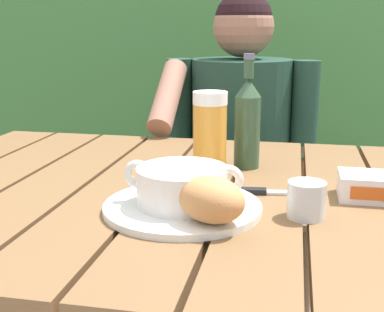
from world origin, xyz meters
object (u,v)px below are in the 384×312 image
(serving_plate, at_px, (183,207))
(table_knife, at_px, (265,192))
(butter_tub, at_px, (371,187))
(chair_near_diner, at_px, (244,194))
(beer_bottle, at_px, (247,121))
(water_glass_small, at_px, (306,200))
(soup_bowl, at_px, (182,185))
(beer_glass, at_px, (210,133))
(bread_roll, at_px, (211,199))
(person_eating, at_px, (238,147))

(serving_plate, distance_m, table_knife, 0.17)
(butter_tub, bearing_deg, chair_near_diner, 109.54)
(serving_plate, relative_size, beer_bottle, 1.09)
(chair_near_diner, xyz_separation_m, butter_tub, (0.31, -0.87, 0.32))
(water_glass_small, bearing_deg, table_knife, 124.23)
(soup_bowl, height_order, water_glass_small, soup_bowl)
(chair_near_diner, distance_m, butter_tub, 0.98)
(chair_near_diner, distance_m, beer_glass, 0.86)
(serving_plate, bearing_deg, bread_roll, -49.40)
(chair_near_diner, bearing_deg, soup_bowl, -90.62)
(person_eating, xyz_separation_m, water_glass_small, (0.20, -0.79, 0.10))
(serving_plate, height_order, bread_roll, bread_roll)
(person_eating, bearing_deg, water_glass_small, -76.01)
(soup_bowl, height_order, bread_roll, same)
(chair_near_diner, height_order, soup_bowl, chair_near_diner)
(bread_roll, height_order, table_knife, bread_roll)
(chair_near_diner, bearing_deg, person_eating, -90.87)
(chair_near_diner, distance_m, bread_roll, 1.12)
(water_glass_small, distance_m, butter_tub, 0.16)
(table_knife, bearing_deg, water_glass_small, -55.77)
(serving_plate, height_order, water_glass_small, water_glass_small)
(person_eating, distance_m, bread_roll, 0.88)
(water_glass_small, distance_m, table_knife, 0.13)
(person_eating, bearing_deg, beer_glass, -89.93)
(serving_plate, xyz_separation_m, beer_bottle, (0.08, 0.30, 0.10))
(water_glass_small, bearing_deg, beer_bottle, 113.43)
(chair_near_diner, height_order, person_eating, person_eating)
(chair_near_diner, height_order, bread_roll, chair_near_diner)
(serving_plate, xyz_separation_m, water_glass_small, (0.20, 0.01, 0.02))
(water_glass_small, bearing_deg, serving_plate, -177.60)
(beer_bottle, bearing_deg, beer_glass, -136.59)
(table_knife, bearing_deg, soup_bowl, -138.80)
(bread_roll, bearing_deg, chair_near_diner, 92.68)
(bread_roll, bearing_deg, table_knife, 69.09)
(beer_glass, xyz_separation_m, beer_bottle, (0.07, 0.07, 0.02))
(person_eating, distance_m, beer_bottle, 0.54)
(beer_bottle, height_order, butter_tub, beer_bottle)
(chair_near_diner, relative_size, table_knife, 6.19)
(butter_tub, bearing_deg, serving_plate, -158.47)
(chair_near_diner, xyz_separation_m, water_glass_small, (0.19, -0.99, 0.33))
(serving_plate, bearing_deg, soup_bowl, 135.00)
(bread_roll, distance_m, table_knife, 0.20)
(water_glass_small, height_order, table_knife, water_glass_small)
(serving_plate, bearing_deg, table_knife, 41.20)
(chair_near_diner, distance_m, person_eating, 0.30)
(water_glass_small, bearing_deg, chair_near_diner, 101.08)
(butter_tub, relative_size, table_knife, 0.76)
(serving_plate, distance_m, beer_bottle, 0.32)
(bread_roll, distance_m, beer_bottle, 0.37)
(person_eating, xyz_separation_m, beer_bottle, (0.07, -0.50, 0.18))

